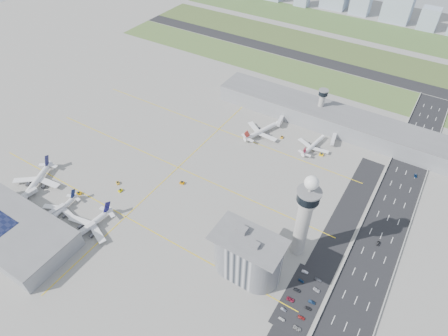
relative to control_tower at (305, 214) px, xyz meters
The scene contains 51 objects.
ground 80.47m from the control_tower, behind, with size 1000.00×1000.00×0.00m, color gray.
grass_strip_0 238.28m from the control_tower, 112.98° to the left, with size 480.00×50.00×0.08m, color #536D33.
grass_strip_1 308.14m from the control_tower, 107.49° to the left, with size 480.00×60.00×0.08m, color #415729.
grass_strip_2 384.80m from the control_tower, 103.89° to the left, with size 480.00×70.00×0.08m, color #466630.
runway 272.40m from the control_tower, 109.91° to the left, with size 480.00×22.00×0.10m, color black.
highway 56.01m from the control_tower, 10.54° to the right, with size 28.00×500.00×0.10m, color black.
barrier_left 45.73m from the control_tower, 15.42° to the right, with size 0.60×500.00×1.20m, color #9E9E99.
barrier_right 67.08m from the control_tower, ahead, with size 0.60×500.00×1.20m, color #9E9E99.
landside_road 43.28m from the control_tower, 45.00° to the right, with size 18.00×260.00×0.08m, color black.
parking_lot 48.79m from the control_tower, 61.93° to the right, with size 20.00×44.00×0.10m, color black.
taxiway_line_h_0 123.35m from the control_tower, 161.26° to the right, with size 260.00×0.60×0.01m, color yellow.
taxiway_line_h_1 119.40m from the control_tower, 168.89° to the left, with size 260.00×0.60×0.01m, color yellow.
taxiway_line_h_2 143.16m from the control_tower, 143.79° to the left, with size 260.00×0.60×0.01m, color yellow.
taxiway_line_v 119.40m from the control_tower, 168.89° to the left, with size 0.60×260.00×0.01m, color yellow.
control_tower is the anchor object (origin of this frame).
secondary_tower 148.97m from the control_tower, 106.48° to the left, with size 8.60×8.60×31.90m.
admin_building 41.10m from the control_tower, 123.70° to the right, with size 42.00×24.00×33.50m.
terminal_pier 146.15m from the control_tower, 102.88° to the left, with size 210.00×32.00×15.80m.
near_terminal 185.86m from the control_tower, 150.65° to the right, with size 84.00×42.00×13.00m.
airplane_near_a 198.57m from the control_tower, 165.01° to the right, with size 44.20×37.57×12.38m, color white, non-canonical shape.
airplane_near_b 166.88m from the control_tower, 158.35° to the right, with size 34.47×29.30×9.65m, color white, non-canonical shape.
airplane_near_c 141.81m from the control_tower, 153.99° to the right, with size 41.93×35.64×11.74m, color white, non-canonical shape.
airplane_far_a 126.48m from the control_tower, 128.22° to the left, with size 40.77×34.65×11.42m, color white, non-canonical shape.
airplane_far_b 110.81m from the control_tower, 106.64° to the left, with size 34.12×29.00×9.55m, color white, non-canonical shape.
jet_bridge_near_0 200.06m from the control_tower, 159.55° to the right, with size 14.00×3.00×5.70m, color silver, non-canonical shape.
jet_bridge_near_1 172.69m from the control_tower, 156.00° to the right, with size 14.00×3.00×5.70m, color silver, non-canonical shape.
jet_bridge_near_2 146.36m from the control_tower, 151.10° to the right, with size 14.00×3.00×5.70m, color silver, non-canonical shape.
jet_bridge_far_0 145.99m from the control_tower, 119.45° to the left, with size 14.00×3.00×5.70m, color silver, non-canonical shape.
jet_bridge_far_1 129.66m from the control_tower, 99.16° to the left, with size 14.00×3.00×5.70m, color silver, non-canonical shape.
tug_0 164.72m from the control_tower, 165.52° to the right, with size 2.47×3.59×2.08m, color #D69504, non-canonical shape.
tug_1 144.69m from the control_tower, behind, with size 2.12×3.09×1.79m, color gold, non-canonical shape.
tug_2 138.44m from the control_tower, behind, with size 2.11×3.06×1.78m, color #E9D900, non-canonical shape.
tug_3 104.56m from the control_tower, behind, with size 2.31×3.36×1.95m, color #D27D00, non-canonical shape.
tug_4 121.24m from the control_tower, 120.34° to the left, with size 2.06×2.99×1.74m, color orange, non-canonical shape.
tug_5 104.39m from the control_tower, 102.35° to the left, with size 2.31×3.36×1.95m, color yellow, non-canonical shape.
car_lot_0 59.30m from the control_tower, 75.86° to the right, with size 1.50×3.72×1.27m, color white.
car_lot_1 54.80m from the control_tower, 75.97° to the right, with size 1.17×3.36×1.11m, color gray.
car_lot_2 49.47m from the control_tower, 71.89° to the right, with size 2.14×4.63×1.29m, color #9C213D.
car_lot_3 44.95m from the control_tower, 65.68° to the right, with size 1.70×4.19×1.22m, color #25272D.
car_lot_4 41.16m from the control_tower, 59.39° to the right, with size 1.42×3.53×1.20m, color navy.
car_lot_5 38.26m from the control_tower, 49.05° to the right, with size 1.37×3.93×1.30m, color silver.
car_lot_6 62.07m from the control_tower, 65.80° to the right, with size 2.07×4.50×1.25m, color #979797.
car_lot_7 56.94m from the control_tower, 62.89° to the right, with size 1.64×4.03×1.17m, color maroon.
car_lot_8 52.61m from the control_tower, 56.94° to the right, with size 1.52×3.79×1.29m, color #242428.
car_lot_9 50.01m from the control_tower, 52.60° to the right, with size 1.39×3.99×1.31m, color #152C4C.
car_lot_10 45.41m from the control_tower, 43.26° to the right, with size 1.92×4.16×1.16m, color silver.
car_lot_11 41.93m from the control_tower, 33.89° to the right, with size 1.69×4.16×1.21m, color slate.
car_hw_1 63.72m from the control_tower, 36.81° to the left, with size 1.34×3.84×1.27m, color black.
car_hw_2 127.24m from the control_tower, 65.82° to the left, with size 1.89×4.09×1.14m, color navy.
car_hw_4 180.30m from the control_tower, 78.28° to the left, with size 1.30×3.23×1.10m, color #8D989F.
skyline_bldg_10 416.22m from the control_tower, 89.82° to the left, with size 23.01×18.41×27.75m, color #9EADC1.
Camera 1 is at (107.47, -136.23, 200.72)m, focal length 30.00 mm.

